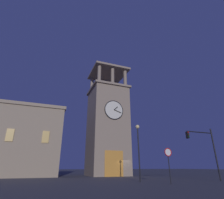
% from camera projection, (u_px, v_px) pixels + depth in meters
% --- Properties ---
extents(ground_plane, '(200.00, 200.00, 0.00)m').
position_uv_depth(ground_plane, '(124.00, 176.00, 28.47)').
color(ground_plane, '#424247').
extents(clocktower, '(7.29, 7.42, 23.43)m').
position_uv_depth(clocktower, '(107.00, 127.00, 33.83)').
color(clocktower, gray).
rests_on(clocktower, ground_plane).
extents(traffic_signal_near, '(3.85, 0.41, 5.72)m').
position_uv_depth(traffic_signal_near, '(206.00, 145.00, 19.94)').
color(traffic_signal_near, black).
rests_on(traffic_signal_near, ground_plane).
extents(street_lamp, '(0.44, 0.44, 5.89)m').
position_uv_depth(street_lamp, '(138.00, 142.00, 19.18)').
color(street_lamp, black).
rests_on(street_lamp, ground_plane).
extents(no_horn_sign, '(0.78, 0.14, 3.13)m').
position_uv_depth(no_horn_sign, '(168.00, 155.00, 16.40)').
color(no_horn_sign, black).
rests_on(no_horn_sign, ground_plane).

